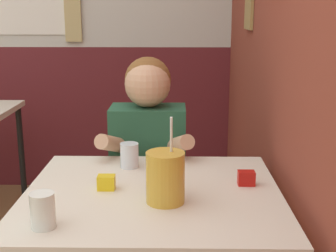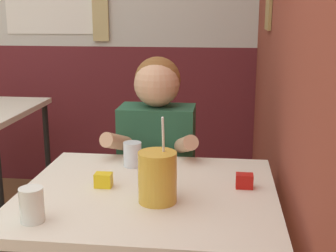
# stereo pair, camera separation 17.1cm
# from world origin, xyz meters

# --- Properties ---
(brick_wall_right) EXTENTS (0.08, 4.33, 2.70)m
(brick_wall_right) POSITION_xyz_m (1.27, 1.17, 1.35)
(brick_wall_right) COLOR brown
(brick_wall_right) RESTS_ON ground_plane
(back_wall) EXTENTS (5.47, 0.09, 2.70)m
(back_wall) POSITION_xyz_m (-0.02, 2.36, 1.36)
(back_wall) COLOR silver
(back_wall) RESTS_ON ground_plane
(main_table) EXTENTS (0.88, 0.79, 0.76)m
(main_table) POSITION_xyz_m (0.75, 0.32, 0.69)
(main_table) COLOR beige
(main_table) RESTS_ON ground_plane
(person_seated) EXTENTS (0.42, 0.41, 1.17)m
(person_seated) POSITION_xyz_m (0.70, 0.87, 0.62)
(person_seated) COLOR #235138
(person_seated) RESTS_ON ground_plane
(cocktail_pitcher) EXTENTS (0.13, 0.13, 0.29)m
(cocktail_pitcher) POSITION_xyz_m (0.80, 0.23, 0.85)
(cocktail_pitcher) COLOR gold
(cocktail_pitcher) RESTS_ON main_table
(glass_near_pitcher) EXTENTS (0.07, 0.07, 0.10)m
(glass_near_pitcher) POSITION_xyz_m (0.65, 0.57, 0.81)
(glass_near_pitcher) COLOR silver
(glass_near_pitcher) RESTS_ON main_table
(glass_center) EXTENTS (0.07, 0.07, 0.10)m
(glass_center) POSITION_xyz_m (0.45, 0.04, 0.82)
(glass_center) COLOR silver
(glass_center) RESTS_ON main_table
(condiment_ketchup) EXTENTS (0.06, 0.04, 0.05)m
(condiment_ketchup) POSITION_xyz_m (1.08, 0.39, 0.79)
(condiment_ketchup) COLOR #B7140F
(condiment_ketchup) RESTS_ON main_table
(condiment_mustard) EXTENTS (0.06, 0.04, 0.05)m
(condiment_mustard) POSITION_xyz_m (0.59, 0.34, 0.79)
(condiment_mustard) COLOR yellow
(condiment_mustard) RESTS_ON main_table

